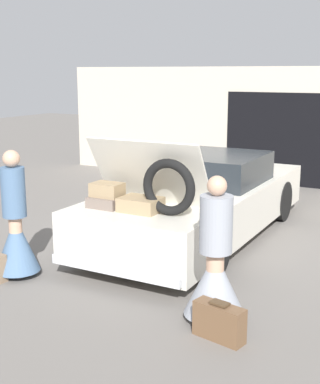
% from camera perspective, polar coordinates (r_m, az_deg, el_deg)
% --- Properties ---
extents(ground_plane, '(40.00, 40.00, 0.00)m').
position_cam_1_polar(ground_plane, '(8.97, 4.34, -4.68)').
color(ground_plane, slate).
extents(garage_wall_back, '(12.00, 0.14, 2.80)m').
position_cam_1_polar(garage_wall_back, '(13.11, 13.08, 6.77)').
color(garage_wall_back, beige).
rests_on(garage_wall_back, ground_plane).
extents(car, '(2.00, 5.23, 1.82)m').
position_cam_1_polar(car, '(8.80, 4.39, -0.81)').
color(car, silver).
rests_on(car, ground_plane).
extents(person_left, '(0.59, 0.59, 1.70)m').
position_cam_1_polar(person_left, '(7.30, -15.13, -4.17)').
color(person_left, tan).
rests_on(person_left, ground_plane).
extents(person_right, '(0.67, 0.67, 1.62)m').
position_cam_1_polar(person_right, '(5.86, 5.89, -8.38)').
color(person_right, tan).
rests_on(person_right, ground_plane).
extents(suitcase_beside_right_person, '(0.57, 0.30, 0.40)m').
position_cam_1_polar(suitcase_beside_right_person, '(5.62, 6.33, -13.59)').
color(suitcase_beside_right_person, brown).
rests_on(suitcase_beside_right_person, ground_plane).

